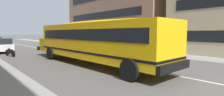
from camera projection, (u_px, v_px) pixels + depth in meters
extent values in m
plane|color=#54514F|center=(117.00, 64.00, 12.55)|extent=(400.00, 400.00, 0.00)
cube|color=gray|center=(171.00, 55.00, 17.48)|extent=(120.00, 3.00, 0.01)
cube|color=silver|center=(117.00, 64.00, 12.55)|extent=(110.00, 0.16, 0.01)
cube|color=yellow|center=(95.00, 41.00, 12.11)|extent=(11.85, 2.91, 2.36)
cube|color=yellow|center=(54.00, 44.00, 17.13)|extent=(1.76, 2.29, 1.18)
cube|color=black|center=(51.00, 48.00, 17.80)|extent=(0.27, 2.69, 0.39)
cube|color=black|center=(174.00, 67.00, 7.79)|extent=(0.27, 2.69, 0.39)
cube|color=black|center=(95.00, 35.00, 12.07)|extent=(11.15, 2.93, 0.69)
cube|color=black|center=(95.00, 50.00, 12.17)|extent=(11.88, 2.94, 0.13)
ellipsoid|color=yellow|center=(95.00, 24.00, 12.00)|extent=(11.38, 2.68, 0.39)
cylinder|color=red|center=(84.00, 40.00, 15.93)|extent=(0.48, 0.48, 0.03)
cylinder|color=black|center=(51.00, 53.00, 14.61)|extent=(1.08, 0.32, 1.07)
cylinder|color=black|center=(78.00, 51.00, 16.41)|extent=(1.08, 0.32, 1.07)
cylinder|color=black|center=(130.00, 70.00, 8.01)|extent=(1.08, 0.32, 1.07)
cylinder|color=black|center=(161.00, 63.00, 9.82)|extent=(1.08, 0.32, 1.07)
cylinder|color=black|center=(1.00, 45.00, 27.28)|extent=(0.61, 0.21, 0.60)
cylinder|color=black|center=(3.00, 46.00, 25.25)|extent=(0.61, 0.21, 0.60)
cube|color=black|center=(54.00, 41.00, 32.23)|extent=(3.96, 1.83, 0.70)
cube|color=black|center=(54.00, 38.00, 32.29)|extent=(2.25, 1.63, 0.64)
cylinder|color=black|center=(61.00, 43.00, 31.80)|extent=(0.61, 0.20, 0.60)
cylinder|color=black|center=(52.00, 44.00, 30.72)|extent=(0.61, 0.20, 0.60)
cylinder|color=black|center=(56.00, 43.00, 33.80)|extent=(0.61, 0.20, 0.60)
cylinder|color=black|center=(47.00, 43.00, 32.72)|extent=(0.61, 0.20, 0.60)
cube|color=silver|center=(3.00, 47.00, 19.56)|extent=(3.99, 1.91, 0.70)
cube|color=black|center=(3.00, 41.00, 19.38)|extent=(2.28, 1.68, 0.64)
cylinder|color=black|center=(10.00, 49.00, 21.13)|extent=(0.61, 0.21, 0.60)
cylinder|color=black|center=(14.00, 50.00, 19.10)|extent=(0.61, 0.21, 0.60)
cube|color=maroon|center=(88.00, 44.00, 24.31)|extent=(3.96, 1.85, 0.70)
cube|color=black|center=(88.00, 39.00, 24.36)|extent=(2.26, 1.65, 0.64)
cylinder|color=black|center=(99.00, 47.00, 23.99)|extent=(0.61, 0.20, 0.60)
cylinder|color=black|center=(89.00, 48.00, 22.82)|extent=(0.61, 0.20, 0.60)
cylinder|color=black|center=(88.00, 46.00, 25.87)|extent=(0.61, 0.20, 0.60)
cylinder|color=black|center=(78.00, 46.00, 24.70)|extent=(0.61, 0.20, 0.60)
cylinder|color=black|center=(7.00, 53.00, 17.02)|extent=(0.61, 0.20, 0.60)
cylinder|color=black|center=(13.00, 54.00, 16.17)|extent=(0.61, 0.23, 0.60)
cube|color=black|center=(10.00, 51.00, 16.58)|extent=(1.11, 0.36, 0.24)
ellipsoid|color=black|center=(9.00, 49.00, 16.68)|extent=(0.43, 0.29, 0.22)
cube|color=black|center=(11.00, 50.00, 16.43)|extent=(0.55, 0.29, 0.12)
cylinder|color=silver|center=(7.00, 47.00, 16.88)|extent=(0.13, 0.56, 0.03)
cylinder|color=silver|center=(7.00, 50.00, 16.93)|extent=(0.29, 0.10, 0.67)
cube|color=#93705B|center=(123.00, 2.00, 31.79)|extent=(20.99, 11.06, 16.00)
cube|color=black|center=(100.00, 35.00, 28.68)|extent=(17.64, 0.04, 1.10)
cube|color=black|center=(100.00, 15.00, 28.40)|extent=(17.64, 0.04, 1.10)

